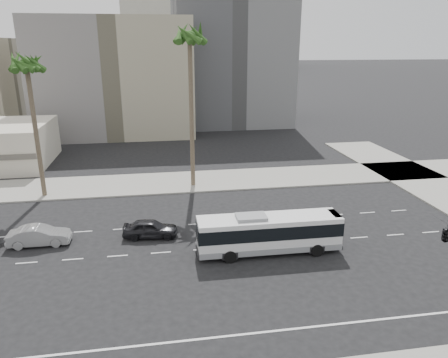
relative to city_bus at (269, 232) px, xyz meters
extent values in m
plane|color=black|center=(-1.55, 1.09, -1.52)|extent=(700.00, 700.00, 0.00)
cube|color=gray|center=(-1.55, 16.59, -1.44)|extent=(120.00, 7.00, 0.15)
cube|color=gray|center=(-13.55, 46.09, 7.48)|extent=(24.00, 18.00, 18.00)
cube|color=#4F5052|center=(6.45, 53.09, 11.48)|extent=(20.00, 20.00, 26.00)
cube|color=beige|center=(-3.55, 251.09, 20.48)|extent=(42.00, 42.00, 44.00)
cube|color=#4D545D|center=(43.45, 231.09, 33.48)|extent=(26.00, 26.00, 70.00)
cube|color=#4D545D|center=(68.45, 261.09, 28.48)|extent=(22.00, 22.00, 60.00)
cube|color=silver|center=(0.00, 0.00, 0.03)|extent=(10.04, 2.30, 2.24)
cube|color=black|center=(0.00, 0.00, 0.34)|extent=(10.10, 2.36, 0.95)
cube|color=gray|center=(0.00, 0.00, -0.96)|extent=(10.06, 2.34, 0.43)
cube|color=gray|center=(-1.30, 0.00, 1.24)|extent=(2.09, 1.40, 0.26)
cube|color=#262628|center=(4.75, 0.00, 1.03)|extent=(0.53, 1.56, 0.26)
cylinder|color=black|center=(3.19, -1.11, -1.09)|extent=(0.86, 0.26, 0.86)
cylinder|color=black|center=(3.19, 1.11, -1.09)|extent=(0.86, 0.26, 0.86)
cylinder|color=black|center=(-2.94, -1.11, -1.09)|extent=(0.86, 0.26, 0.86)
cylinder|color=black|center=(-2.94, 1.11, -1.09)|extent=(0.86, 0.26, 0.86)
imported|color=black|center=(-8.27, 3.81, -0.82)|extent=(2.07, 4.26, 1.40)
imported|color=gray|center=(-16.30, 3.79, -0.80)|extent=(1.57, 4.40, 1.44)
imported|color=#262628|center=(7.07, -8.29, 3.35)|extent=(2.60, 1.35, 1.03)
cylinder|color=brown|center=(-3.96, 15.24, 5.75)|extent=(0.40, 0.40, 14.54)
cylinder|color=brown|center=(-18.45, 14.49, 4.59)|extent=(0.38, 0.38, 12.21)
camera|label=1|loc=(-7.39, -25.73, 12.58)|focal=33.43mm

